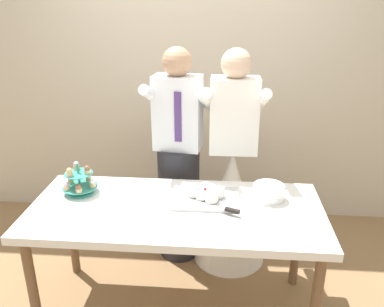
% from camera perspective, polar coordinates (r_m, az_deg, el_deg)
% --- Properties ---
extents(ground_plane, '(8.00, 8.00, 0.00)m').
position_cam_1_polar(ground_plane, '(2.93, -2.08, -20.99)').
color(ground_plane, olive).
extents(rear_wall, '(5.20, 0.10, 2.90)m').
position_cam_1_polar(rear_wall, '(3.57, 0.24, 13.10)').
color(rear_wall, beige).
rests_on(rear_wall, ground_plane).
extents(dessert_table, '(1.80, 0.80, 0.78)m').
position_cam_1_polar(dessert_table, '(2.51, -2.30, -9.17)').
color(dessert_table, white).
rests_on(dessert_table, ground_plane).
extents(cupcake_stand, '(0.23, 0.23, 0.21)m').
position_cam_1_polar(cupcake_stand, '(2.71, -15.74, -3.93)').
color(cupcake_stand, teal).
rests_on(cupcake_stand, dessert_table).
extents(main_cake_tray, '(0.42, 0.36, 0.12)m').
position_cam_1_polar(main_cake_tray, '(2.53, 2.04, -5.90)').
color(main_cake_tray, silver).
rests_on(main_cake_tray, dessert_table).
extents(plate_stack, '(0.20, 0.20, 0.10)m').
position_cam_1_polar(plate_stack, '(2.59, 10.82, -5.38)').
color(plate_stack, white).
rests_on(plate_stack, dessert_table).
extents(person_groom, '(0.51, 0.54, 1.66)m').
position_cam_1_polar(person_groom, '(3.06, -1.92, -2.23)').
color(person_groom, '#232328').
rests_on(person_groom, ground_plane).
extents(person_bride, '(0.56, 0.56, 1.66)m').
position_cam_1_polar(person_bride, '(3.08, 5.59, -5.52)').
color(person_bride, white).
rests_on(person_bride, ground_plane).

